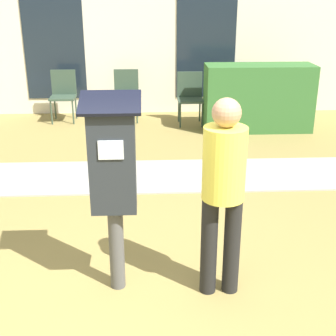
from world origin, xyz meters
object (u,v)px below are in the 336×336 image
at_px(parking_meter, 113,171).
at_px(person_standing, 223,185).
at_px(outdoor_chair_middle, 126,91).
at_px(outdoor_chair_right, 190,94).
at_px(outdoor_chair_left, 63,91).

distance_m(parking_meter, person_standing, 0.82).
bearing_deg(person_standing, parking_meter, 135.28).
distance_m(outdoor_chair_middle, outdoor_chair_right, 1.17).
relative_size(parking_meter, outdoor_chair_left, 1.77).
bearing_deg(outdoor_chair_right, outdoor_chair_middle, 178.48).
bearing_deg(parking_meter, outdoor_chair_middle, 91.09).
distance_m(person_standing, outdoor_chair_right, 4.96).
bearing_deg(outdoor_chair_middle, person_standing, -61.19).
distance_m(parking_meter, outdoor_chair_middle, 5.18).
height_order(person_standing, outdoor_chair_left, person_standing).
height_order(parking_meter, person_standing, parking_meter).
bearing_deg(person_standing, outdoor_chair_left, 73.22).
height_order(person_standing, outdoor_chair_right, person_standing).
xyz_separation_m(person_standing, outdoor_chair_middle, (-0.91, 5.25, -0.40)).
bearing_deg(outdoor_chair_middle, outdoor_chair_right, 3.75).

